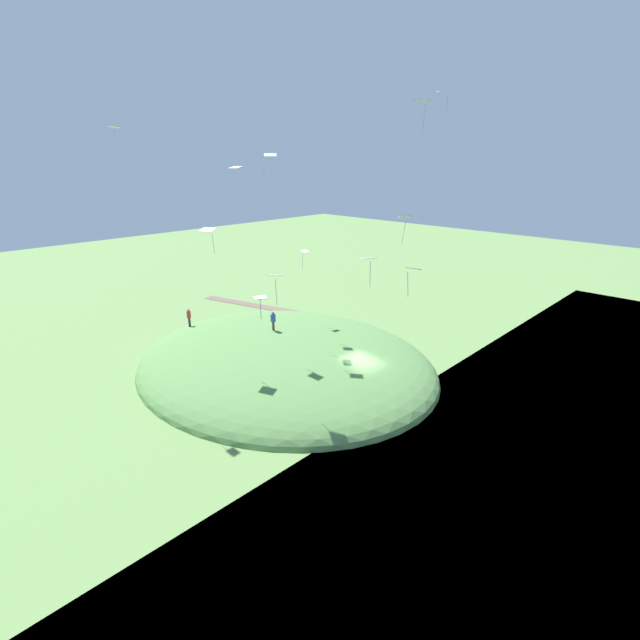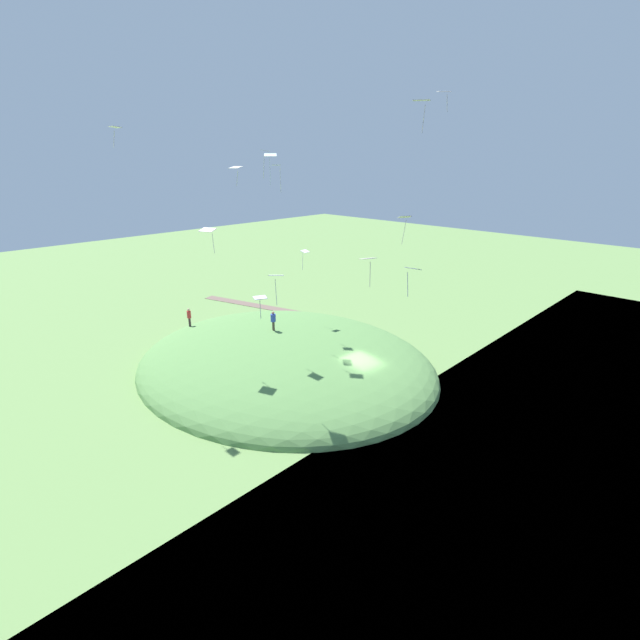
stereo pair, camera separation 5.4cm
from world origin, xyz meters
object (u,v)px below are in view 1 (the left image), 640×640
object	(u,v)px
kite_3	(208,231)
kite_7	(276,277)
kite_11	(444,92)
kite_5	(260,299)
kite_2	(115,128)
kite_13	(305,253)
kite_4	(405,219)
person_with_child	(189,315)
person_on_hilltop	(273,319)
kite_1	(277,168)
kite_10	(422,102)
kite_6	(413,270)
kite_0	(236,168)
kite_8	(265,152)
kite_12	(368,260)
kite_9	(270,157)

from	to	relation	value
kite_3	kite_7	size ratio (longest dim) A/B	0.89
kite_11	kite_5	bearing A→B (deg)	83.94
kite_2	kite_13	xyz separation A→B (m)	(-2.16, -14.04, -9.42)
kite_4	person_with_child	bearing A→B (deg)	30.72
kite_2	person_on_hilltop	bearing A→B (deg)	-104.47
kite_11	kite_3	bearing A→B (deg)	53.61
person_on_hilltop	person_with_child	xyz separation A→B (m)	(8.49, 2.89, -0.98)
kite_1	kite_10	world-z (taller)	kite_10
kite_4	kite_10	world-z (taller)	kite_10
kite_6	kite_10	world-z (taller)	kite_10
kite_10	kite_7	bearing A→B (deg)	70.47
kite_11	kite_6	bearing A→B (deg)	114.51
kite_4	kite_11	size ratio (longest dim) A/B	1.68
kite_7	kite_10	world-z (taller)	kite_10
kite_0	kite_2	size ratio (longest dim) A/B	1.13
kite_3	kite_13	bearing A→B (deg)	-82.68
person_with_child	kite_8	xyz separation A→B (m)	(-7.76, -3.27, 13.96)
kite_11	kite_13	bearing A→B (deg)	13.52
person_on_hilltop	kite_12	size ratio (longest dim) A/B	0.88
person_with_child	kite_4	size ratio (longest dim) A/B	0.80
kite_4	kite_6	size ratio (longest dim) A/B	1.28
kite_1	kite_2	size ratio (longest dim) A/B	1.74
person_on_hilltop	kite_1	world-z (taller)	kite_1
kite_2	kite_1	bearing A→B (deg)	-95.52
kite_4	kite_12	xyz separation A→B (m)	(-3.34, 8.58, -1.39)
kite_7	kite_8	xyz separation A→B (m)	(7.95, -6.03, 7.15)
kite_2	kite_8	world-z (taller)	kite_2
person_on_hilltop	kite_9	bearing A→B (deg)	167.51
kite_1	kite_2	world-z (taller)	kite_2
person_on_hilltop	person_with_child	size ratio (longest dim) A/B	0.95
kite_2	kite_0	bearing A→B (deg)	-108.05
kite_1	kite_3	distance (m)	9.38
kite_0	kite_6	bearing A→B (deg)	-175.48
kite_5	kite_7	distance (m)	2.99
kite_5	kite_12	bearing A→B (deg)	-110.31
kite_5	kite_11	world-z (taller)	kite_11
kite_0	kite_12	bearing A→B (deg)	-175.21
person_with_child	person_on_hilltop	bearing A→B (deg)	-46.80
kite_5	kite_0	bearing A→B (deg)	-31.07
kite_2	kite_3	distance (m)	8.17
person_with_child	kite_12	size ratio (longest dim) A/B	0.93
kite_13	kite_3	bearing A→B (deg)	97.32
kite_6	kite_11	bearing A→B (deg)	-65.49
kite_1	kite_4	xyz separation A→B (m)	(-9.19, -4.67, -3.60)
person_with_child	kite_10	xyz separation A→B (m)	(-19.05, -6.64, 16.84)
kite_3	kite_11	world-z (taller)	kite_11
kite_3	kite_9	xyz separation A→B (m)	(-0.06, -5.58, 4.65)
kite_4	kite_13	bearing A→B (deg)	18.10
kite_11	kite_10	bearing A→B (deg)	94.08
kite_13	kite_12	bearing A→B (deg)	152.91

